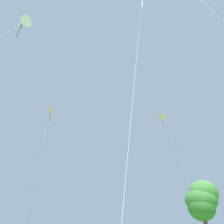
{
  "coord_description": "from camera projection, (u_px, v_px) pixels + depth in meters",
  "views": [
    {
      "loc": [
        -2.89,
        -3.25,
        1.46
      ],
      "look_at": [
        -0.43,
        20.27,
        14.38
      ],
      "focal_mm": 34.2,
      "sensor_mm": 36.0,
      "label": 1
    }
  ],
  "objects": [
    {
      "name": "kite_white_distant",
      "position": [
        23.0,
        21.0,
        19.1
      ],
      "size": [
        4.05,
        8.07,
        18.42
      ],
      "color": "white",
      "rests_on": "ground_plane"
    },
    {
      "name": "kite_yellow_diamond",
      "position": [
        163.0,
        121.0,
        45.68
      ],
      "size": [
        3.7,
        6.89,
        23.5
      ],
      "color": "yellow",
      "rests_on": "ground_plane"
    },
    {
      "name": "kite_orange_box",
      "position": [
        50.0,
        111.0,
        52.94
      ],
      "size": [
        1.19,
        10.74,
        28.11
      ],
      "color": "orange",
      "rests_on": "ground_plane"
    },
    {
      "name": "tree_left_oak",
      "position": [
        202.0,
        200.0,
        28.56
      ],
      "size": [
        4.63,
        4.22,
        7.38
      ],
      "color": "brown",
      "rests_on": "ground_plane"
    }
  ]
}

